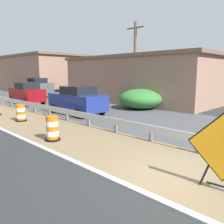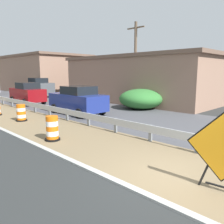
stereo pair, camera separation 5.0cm
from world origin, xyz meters
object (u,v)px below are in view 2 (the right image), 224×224
traffic_barrel_nearest (52,129)px  utility_pole_near (135,63)px  car_lead_far_lane (78,100)px  traffic_barrel_close (21,114)px  car_mid_far_lane (39,87)px  car_lead_near_lane (27,93)px  warning_sign_diamond (224,149)px

traffic_barrel_nearest → utility_pole_near: utility_pole_near is taller
traffic_barrel_nearest → utility_pole_near: bearing=22.3°
car_lead_far_lane → utility_pole_near: utility_pole_near is taller
traffic_barrel_close → car_mid_far_lane: car_mid_far_lane is taller
car_lead_near_lane → car_lead_far_lane: bearing=-177.4°
traffic_barrel_nearest → traffic_barrel_close: traffic_barrel_nearest is taller
car_mid_far_lane → car_lead_far_lane: bearing=-14.8°
warning_sign_diamond → traffic_barrel_nearest: (-0.60, 6.73, -0.59)m
car_mid_far_lane → warning_sign_diamond: bearing=-16.2°
warning_sign_diamond → car_lead_far_lane: size_ratio=0.46×
traffic_barrel_close → warning_sign_diamond: bearing=-91.1°
warning_sign_diamond → car_lead_far_lane: (4.07, 11.15, -0.09)m
traffic_barrel_nearest → warning_sign_diamond: bearing=-85.0°
warning_sign_diamond → traffic_barrel_close: 11.63m
car_lead_near_lane → utility_pole_near: utility_pole_near is taller
car_lead_near_lane → warning_sign_diamond: bearing=170.2°
traffic_barrel_close → utility_pole_near: (10.19, -0.37, 3.26)m
traffic_barrel_nearest → car_lead_near_lane: bearing=69.0°
traffic_barrel_close → utility_pole_near: bearing=-2.1°
warning_sign_diamond → utility_pole_near: bearing=-140.1°
traffic_barrel_nearest → car_mid_far_lane: size_ratio=0.23×
traffic_barrel_close → car_mid_far_lane: (7.82, 12.57, 0.67)m
utility_pole_near → traffic_barrel_nearest: bearing=-157.7°
car_lead_far_lane → car_mid_far_lane: bearing=-16.4°
traffic_barrel_nearest → car_mid_far_lane: 19.48m
car_mid_far_lane → utility_pole_near: (2.36, -12.94, 2.60)m
car_lead_near_lane → car_mid_far_lane: (4.02, 5.41, 0.13)m
car_mid_far_lane → utility_pole_near: size_ratio=0.64×
car_lead_far_lane → car_mid_far_lane: 13.62m
warning_sign_diamond → car_mid_far_lane: car_mid_far_lane is taller
traffic_barrel_nearest → traffic_barrel_close: (0.81, 4.87, -0.03)m
traffic_barrel_nearest → utility_pole_near: 12.32m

